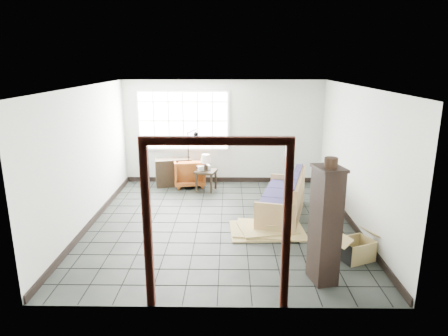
{
  "coord_description": "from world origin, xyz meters",
  "views": [
    {
      "loc": [
        0.15,
        -7.2,
        3.03
      ],
      "look_at": [
        0.05,
        0.3,
        1.02
      ],
      "focal_mm": 32.0,
      "sensor_mm": 36.0,
      "label": 1
    }
  ],
  "objects_px": {
    "armchair": "(189,171)",
    "tall_shelf": "(325,225)",
    "futon_sofa": "(285,201)",
    "side_table": "(206,174)"
  },
  "relations": [
    {
      "from": "armchair",
      "to": "tall_shelf",
      "type": "relative_size",
      "value": 0.46
    },
    {
      "from": "futon_sofa",
      "to": "armchair",
      "type": "height_order",
      "value": "futon_sofa"
    },
    {
      "from": "futon_sofa",
      "to": "side_table",
      "type": "distance_m",
      "value": 2.35
    },
    {
      "from": "armchair",
      "to": "side_table",
      "type": "height_order",
      "value": "armchair"
    },
    {
      "from": "futon_sofa",
      "to": "tall_shelf",
      "type": "height_order",
      "value": "tall_shelf"
    },
    {
      "from": "side_table",
      "to": "armchair",
      "type": "bearing_deg",
      "value": 138.6
    },
    {
      "from": "armchair",
      "to": "tall_shelf",
      "type": "distance_m",
      "value": 5.07
    },
    {
      "from": "side_table",
      "to": "tall_shelf",
      "type": "distance_m",
      "value": 4.52
    },
    {
      "from": "armchair",
      "to": "side_table",
      "type": "relative_size",
      "value": 1.37
    },
    {
      "from": "armchair",
      "to": "futon_sofa",
      "type": "bearing_deg",
      "value": 126.42
    }
  ]
}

